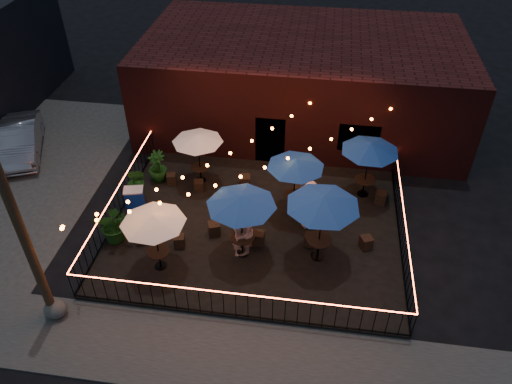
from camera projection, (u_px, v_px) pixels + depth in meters
ground at (247, 270)px, 16.29m from camera, size 110.00×110.00×0.00m
patio at (256, 227)px, 17.79m from camera, size 10.00×8.00×0.15m
sidewalk at (228, 356)px, 13.76m from camera, size 18.00×2.50×0.05m
brick_building at (303, 80)px, 22.65m from camera, size 14.00×8.00×4.00m
utility_pole at (14, 214)px, 12.39m from camera, size 0.26×0.26×8.00m
fence_front at (236, 305)px, 14.33m from camera, size 10.00×0.04×1.04m
fence_left at (119, 201)px, 17.99m from camera, size 0.04×8.00×1.04m
fence_right at (402, 229)px, 16.86m from camera, size 0.04×8.00×1.04m
festoon_lights at (224, 175)px, 16.15m from camera, size 10.02×8.72×1.32m
cafe_table_0 at (153, 219)px, 14.95m from camera, size 2.56×2.56×2.23m
cafe_table_1 at (197, 139)px, 18.60m from camera, size 2.18×2.18×2.14m
cafe_table_2 at (241, 201)px, 15.28m from camera, size 2.25×2.25×2.46m
cafe_table_3 at (296, 164)px, 17.16m from camera, size 2.57×2.57×2.25m
cafe_table_4 at (323, 202)px, 15.09m from camera, size 2.94×2.94×2.57m
cafe_table_5 at (370, 148)px, 17.80m from camera, size 2.80×2.80×2.34m
bistro_chair_0 at (142, 235)px, 16.98m from camera, size 0.52×0.52×0.50m
bistro_chair_1 at (179, 241)px, 16.82m from camera, size 0.43×0.43×0.42m
bistro_chair_2 at (172, 179)px, 19.55m from camera, size 0.43×0.43×0.42m
bistro_chair_3 at (199, 186)px, 19.19m from camera, size 0.43×0.43×0.43m
bistro_chair_4 at (214, 229)px, 17.27m from camera, size 0.50×0.50×0.47m
bistro_chair_5 at (258, 238)px, 16.90m from camera, size 0.40×0.40×0.47m
bistro_chair_6 at (245, 181)px, 19.34m from camera, size 0.50×0.50×0.51m
bistro_chair_7 at (298, 191)px, 18.95m from camera, size 0.34×0.34×0.40m
bistro_chair_8 at (310, 240)px, 16.86m from camera, size 0.40×0.40×0.43m
bistro_chair_9 at (366, 242)px, 16.77m from camera, size 0.48×0.48×0.44m
bistro_chair_10 at (328, 195)px, 18.73m from camera, size 0.45×0.45×0.45m
bistro_chair_11 at (381, 197)px, 18.61m from camera, size 0.47×0.47×0.47m
patron_a at (238, 236)px, 16.23m from camera, size 0.44×0.60×1.52m
patron_b at (243, 232)px, 16.16m from camera, size 0.79×0.96×1.83m
patron_c at (309, 205)px, 17.14m from camera, size 1.43×1.17×1.93m
potted_shrub_a at (115, 225)px, 16.77m from camera, size 1.28×1.13×1.37m
potted_shrub_b at (137, 182)px, 18.53m from camera, size 0.95×0.85×1.45m
potted_shrub_c at (157, 167)px, 19.43m from camera, size 0.95×0.95×1.30m
cooler at (135, 199)px, 18.18m from camera, size 0.79×0.65×0.91m
boulder at (55, 309)px, 14.66m from camera, size 0.98×0.91×0.62m
car_silver at (21, 140)px, 21.19m from camera, size 2.92×4.31×1.34m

